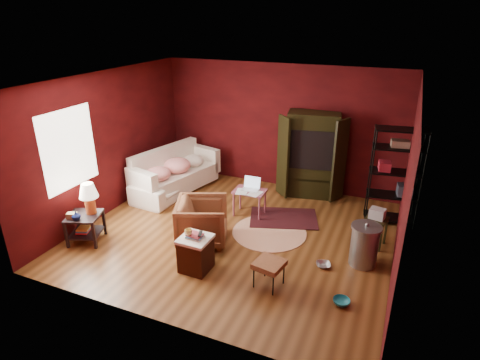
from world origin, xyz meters
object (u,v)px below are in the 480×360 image
(armchair, at_px, (202,219))
(wire_shelving, at_px, (396,173))
(hamper, at_px, (196,253))
(laptop_desk, at_px, (250,193))
(tv_armoire, at_px, (312,154))
(sofa, at_px, (173,174))
(side_table, at_px, (87,207))

(armchair, distance_m, wire_shelving, 3.70)
(hamper, bearing_deg, laptop_desk, 87.51)
(wire_shelving, bearing_deg, hamper, -142.68)
(armchair, xyz_separation_m, wire_shelving, (3.02, 2.05, 0.60))
(tv_armoire, bearing_deg, sofa, -171.12)
(wire_shelving, bearing_deg, armchair, -154.88)
(sofa, distance_m, laptop_desk, 2.06)
(hamper, xyz_separation_m, laptop_desk, (0.09, 2.07, 0.18))
(armchair, distance_m, hamper, 0.86)
(armchair, xyz_separation_m, tv_armoire, (1.27, 2.69, 0.54))
(sofa, bearing_deg, armchair, -131.28)
(side_table, height_order, wire_shelving, wire_shelving)
(laptop_desk, xyz_separation_m, tv_armoire, (0.87, 1.41, 0.50))
(armchair, bearing_deg, laptop_desk, -39.68)
(hamper, bearing_deg, wire_shelving, 46.35)
(sofa, xyz_separation_m, laptop_desk, (2.02, -0.39, 0.06))
(hamper, height_order, laptop_desk, laptop_desk)
(sofa, xyz_separation_m, wire_shelving, (4.64, 0.39, 0.61))
(wire_shelving, bearing_deg, sofa, 175.76)
(armchair, distance_m, laptop_desk, 1.33)
(sofa, relative_size, armchair, 2.47)
(tv_armoire, distance_m, wire_shelving, 1.87)
(wire_shelving, bearing_deg, laptop_desk, -172.58)
(hamper, relative_size, wire_shelving, 0.35)
(side_table, relative_size, wire_shelving, 0.57)
(laptop_desk, height_order, wire_shelving, wire_shelving)
(side_table, height_order, hamper, side_table)
(side_table, relative_size, tv_armoire, 0.58)
(sofa, bearing_deg, hamper, -137.51)
(sofa, relative_size, side_table, 2.00)
(sofa, distance_m, armchair, 2.32)
(armchair, distance_m, tv_armoire, 3.02)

